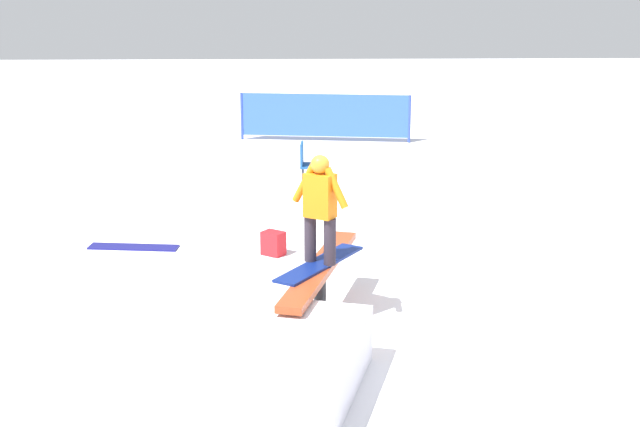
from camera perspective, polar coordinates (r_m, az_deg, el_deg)
The scene contains 8 objects.
ground_plane at distance 10.26m, azimuth -0.00°, elevation -7.13°, with size 60.00×60.00×0.00m, color white.
rail_feature at distance 10.04m, azimuth -0.00°, elevation -3.87°, with size 2.63×0.97×0.72m.
snow_kicker_ramp at distance 8.67m, azimuth -2.67°, elevation -9.43°, with size 1.80×1.50×0.60m, color white.
main_rider_on_rail at distance 9.83m, azimuth -0.00°, elevation 0.01°, with size 1.43×1.05×1.26m.
loose_snowboard_navy at distance 13.24m, azimuth -11.84°, elevation -2.12°, with size 1.30×0.28×0.02m, color navy.
folding_chair at distance 16.19m, azimuth -0.64°, elevation 2.93°, with size 0.47×0.47×0.88m.
backpack_on_snow at distance 12.63m, azimuth -3.00°, elevation -1.92°, with size 0.30×0.22×0.34m, color red.
safety_fence at distance 20.82m, azimuth 0.31°, elevation 6.29°, with size 0.57×3.95×1.10m.
Camera 1 is at (-9.46, 0.25, 3.96)m, focal length 50.00 mm.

